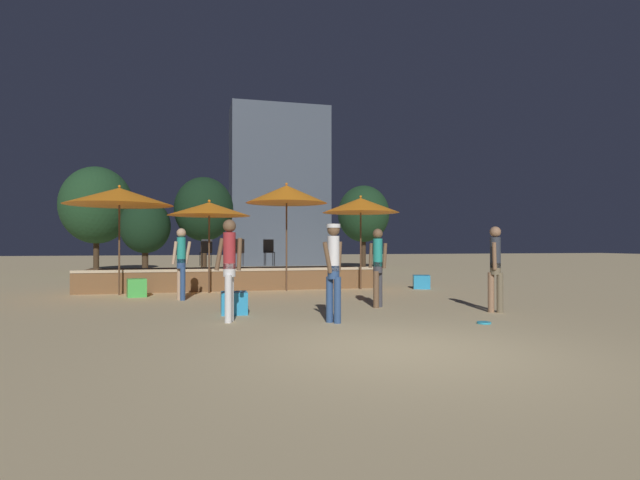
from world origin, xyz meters
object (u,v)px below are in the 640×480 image
object	(u,v)px
patio_umbrella_3	(361,205)
background_tree_3	(204,209)
bistro_chair_0	(238,250)
background_tree_2	(145,226)
person_2	(495,265)
person_4	(229,265)
cube_seat_0	(137,288)
person_3	(333,266)
bistro_chair_1	(206,250)
patio_umbrella_1	(287,194)
patio_umbrella_2	(209,209)
background_tree_1	(363,214)
person_0	(378,264)
bistro_chair_2	(269,250)
person_1	(181,260)
cube_seat_1	(421,282)
cube_seat_2	(234,303)
background_tree_0	(96,205)
frisbee_disc	(484,323)
patio_umbrella_0	(119,197)

from	to	relation	value
patio_umbrella_3	background_tree_3	distance (m)	10.35
patio_umbrella_3	bistro_chair_0	size ratio (longest dim) A/B	3.28
background_tree_3	background_tree_2	bearing A→B (deg)	-176.75
person_2	person_4	size ratio (longest dim) A/B	0.96
cube_seat_0	person_3	distance (m)	6.85
bistro_chair_0	bistro_chair_1	bearing A→B (deg)	-63.53
person_3	bistro_chair_1	world-z (taller)	person_3
patio_umbrella_1	person_2	bearing A→B (deg)	-59.64
person_3	background_tree_3	distance (m)	15.72
patio_umbrella_2	cube_seat_0	xyz separation A→B (m)	(-1.92, -0.59, -2.19)
person_4	background_tree_1	bearing A→B (deg)	169.85
patio_umbrella_3	person_3	bearing A→B (deg)	-112.93
patio_umbrella_3	person_0	bearing A→B (deg)	-103.87
bistro_chair_0	bistro_chair_2	world-z (taller)	same
background_tree_3	person_4	bearing A→B (deg)	-89.22
bistro_chair_1	background_tree_2	size ratio (longest dim) A/B	0.26
cube_seat_0	person_1	distance (m)	1.79
patio_umbrella_1	cube_seat_1	bearing A→B (deg)	-3.93
patio_umbrella_1	cube_seat_1	world-z (taller)	patio_umbrella_1
cube_seat_1	bistro_chair_2	bearing A→B (deg)	152.10
bistro_chair_0	person_0	bearing A→B (deg)	99.10
person_2	person_3	bearing A→B (deg)	47.13
cube_seat_1	bistro_chair_0	world-z (taller)	bistro_chair_0
cube_seat_2	person_0	bearing A→B (deg)	5.46
bistro_chair_2	patio_umbrella_3	bearing A→B (deg)	-41.18
person_0	background_tree_1	bearing A→B (deg)	28.55
cube_seat_0	bistro_chair_2	xyz separation A→B (m)	(3.98, 2.80, 0.98)
patio_umbrella_3	cube_seat_1	size ratio (longest dim) A/B	4.48
patio_umbrella_2	background_tree_0	world-z (taller)	background_tree_0
person_0	person_2	size ratio (longest dim) A/B	0.99
person_1	background_tree_0	bearing A→B (deg)	170.23
person_0	person_1	xyz separation A→B (m)	(-4.32, 2.57, 0.04)
frisbee_disc	person_3	bearing A→B (deg)	163.59
person_2	background_tree_1	bearing A→B (deg)	-61.57
cube_seat_2	person_0	xyz separation A→B (m)	(3.21, 0.31, 0.74)
cube_seat_0	cube_seat_1	world-z (taller)	cube_seat_0
cube_seat_2	background_tree_2	distance (m)	14.20
patio_umbrella_0	person_0	world-z (taller)	patio_umbrella_0
cube_seat_2	person_1	distance (m)	3.18
patio_umbrella_2	patio_umbrella_1	bearing A→B (deg)	2.48
patio_umbrella_3	bistro_chair_1	size ratio (longest dim) A/B	3.28
patio_umbrella_0	person_1	world-z (taller)	patio_umbrella_0
patio_umbrella_1	patio_umbrella_2	size ratio (longest dim) A/B	1.21
person_4	bistro_chair_2	bearing A→B (deg)	-177.75
bistro_chair_0	background_tree_2	size ratio (longest dim) A/B	0.26
patio_umbrella_3	person_2	distance (m)	6.04
person_1	cube_seat_0	bearing A→B (deg)	-160.28
patio_umbrella_3	background_tree_2	size ratio (longest dim) A/B	0.85
cube_seat_1	person_0	distance (m)	5.12
patio_umbrella_1	cube_seat_1	size ratio (longest dim) A/B	4.99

